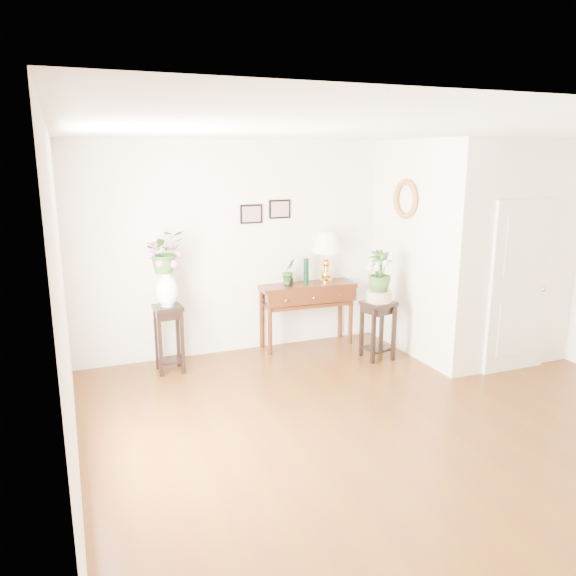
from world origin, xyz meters
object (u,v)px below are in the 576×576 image
plant_stand_a (169,339)px  table_lamp (326,257)px  console_table (307,315)px  plant_stand_b (378,330)px

plant_stand_a → table_lamp: bearing=6.9°
table_lamp → plant_stand_a: table_lamp is taller
console_table → plant_stand_a: (-1.95, -0.27, -0.02)m
table_lamp → plant_stand_b: 1.24m
table_lamp → plant_stand_b: bearing=-66.6°
plant_stand_a → plant_stand_b: (2.60, -0.55, -0.03)m
console_table → plant_stand_a: 1.97m
plant_stand_a → console_table: bearing=7.9°
console_table → table_lamp: 0.84m
plant_stand_b → console_table: bearing=128.2°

